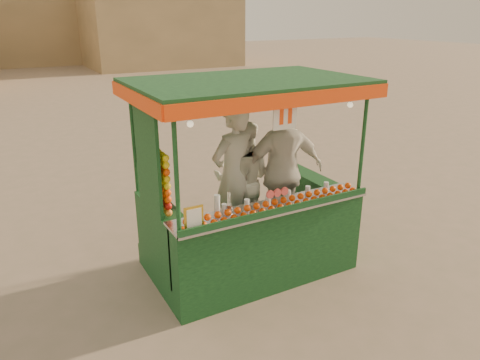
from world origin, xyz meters
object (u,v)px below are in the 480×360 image
juice_cart (247,215)px  vendor_middle (242,180)px  vendor_left (234,176)px  vendor_right (283,171)px

juice_cart → vendor_middle: juice_cart is taller
vendor_left → vendor_middle: 0.25m
vendor_middle → vendor_left: bearing=66.7°
juice_cart → vendor_right: 0.77m
vendor_right → vendor_left: bearing=-3.9°
vendor_left → vendor_middle: size_ratio=1.16×
vendor_left → vendor_right: 0.65m
vendor_middle → vendor_right: size_ratio=0.85×
vendor_right → vendor_middle: bearing=-21.1°
vendor_middle → vendor_right: vendor_right is taller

